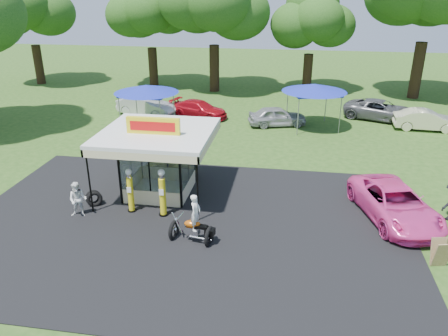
{
  "coord_description": "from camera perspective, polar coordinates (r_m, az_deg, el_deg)",
  "views": [
    {
      "loc": [
        4.48,
        -14.59,
        10.0
      ],
      "look_at": [
        1.49,
        4.0,
        2.04
      ],
      "focal_mm": 35.0,
      "sensor_mm": 36.0,
      "label": 1
    }
  ],
  "objects": [
    {
      "name": "tent_east",
      "position": [
        32.95,
        11.73,
        10.18
      ],
      "size": [
        4.73,
        4.73,
        3.31
      ],
      "rotation": [
        0.0,
        0.0,
        0.28
      ],
      "color": "gray",
      "rests_on": "ground"
    },
    {
      "name": "asphalt_apron",
      "position": [
        19.87,
        -5.21,
        -7.32
      ],
      "size": [
        20.0,
        14.0,
        0.04
      ],
      "primitive_type": "cube",
      "color": "black",
      "rests_on": "ground"
    },
    {
      "name": "oak_far_c",
      "position": [
        43.76,
        -1.33,
        20.45
      ],
      "size": [
        10.85,
        10.85,
        12.79
      ],
      "color": "black",
      "rests_on": "ground"
    },
    {
      "name": "gas_pump_left",
      "position": [
        20.86,
        -12.13,
        -3.02
      ],
      "size": [
        0.41,
        0.41,
        2.2
      ],
      "color": "black",
      "rests_on": "ground"
    },
    {
      "name": "oak_far_d",
      "position": [
        44.68,
        11.3,
        17.97
      ],
      "size": [
        8.51,
        8.51,
        10.14
      ],
      "color": "black",
      "rests_on": "ground"
    },
    {
      "name": "bg_car_c",
      "position": [
        33.53,
        6.97,
        6.73
      ],
      "size": [
        4.66,
        2.9,
        1.48
      ],
      "primitive_type": "imported",
      "rotation": [
        0.0,
        0.0,
        1.85
      ],
      "color": "#9D9CA0",
      "rests_on": "ground"
    },
    {
      "name": "ground",
      "position": [
        18.24,
        -6.74,
        -10.49
      ],
      "size": [
        120.0,
        120.0,
        0.0
      ],
      "primitive_type": "plane",
      "color": "#254816",
      "rests_on": "ground"
    },
    {
      "name": "bg_car_b",
      "position": [
        35.49,
        -3.28,
        7.67
      ],
      "size": [
        5.07,
        3.24,
        1.37
      ],
      "primitive_type": "imported",
      "rotation": [
        0.0,
        0.0,
        1.27
      ],
      "color": "#B00D19",
      "rests_on": "ground"
    },
    {
      "name": "oak_far_a",
      "position": [
        51.36,
        -23.99,
        18.01
      ],
      "size": [
        9.61,
        9.61,
        11.38
      ],
      "color": "black",
      "rests_on": "ground"
    },
    {
      "name": "spare_tires",
      "position": [
        22.17,
        -16.63,
        -3.82
      ],
      "size": [
        0.97,
        0.86,
        0.79
      ],
      "rotation": [
        0.0,
        0.0,
        0.5
      ],
      "color": "black",
      "rests_on": "ground"
    },
    {
      "name": "bg_car_d",
      "position": [
        37.0,
        19.76,
        7.14
      ],
      "size": [
        6.14,
        4.45,
        1.55
      ],
      "primitive_type": "imported",
      "rotation": [
        0.0,
        0.0,
        1.19
      ],
      "color": "#565759",
      "rests_on": "ground"
    },
    {
      "name": "gas_pump_right",
      "position": [
        20.2,
        -8.04,
        -3.37
      ],
      "size": [
        0.44,
        0.44,
        2.35
      ],
      "color": "black",
      "rests_on": "ground"
    },
    {
      "name": "bg_car_a",
      "position": [
        36.54,
        -10.08,
        8.03
      ],
      "size": [
        5.29,
        3.09,
        1.65
      ],
      "primitive_type": "imported",
      "rotation": [
        0.0,
        0.0,
        1.28
      ],
      "color": "silver",
      "rests_on": "ground"
    },
    {
      "name": "pink_sedan",
      "position": [
        21.37,
        21.4,
        -4.33
      ],
      "size": [
        4.05,
        6.13,
        1.56
      ],
      "primitive_type": "imported",
      "rotation": [
        0.0,
        0.0,
        0.28
      ],
      "color": "#F843A2",
      "rests_on": "ground"
    },
    {
      "name": "a_frame_sign",
      "position": [
        18.78,
        26.41,
        -9.93
      ],
      "size": [
        0.66,
        0.67,
        1.1
      ],
      "rotation": [
        0.0,
        0.0,
        0.22
      ],
      "color": "#593819",
      "rests_on": "ground"
    },
    {
      "name": "kiosk_car",
      "position": [
        24.64,
        -6.85,
        0.03
      ],
      "size": [
        2.82,
        1.13,
        0.96
      ],
      "primitive_type": "imported",
      "rotation": [
        0.0,
        0.0,
        1.57
      ],
      "color": "yellow",
      "rests_on": "ground"
    },
    {
      "name": "tent_west",
      "position": [
        32.58,
        -10.11,
        10.1
      ],
      "size": [
        4.68,
        4.68,
        3.27
      ],
      "rotation": [
        0.0,
        0.0,
        -0.05
      ],
      "color": "gray",
      "rests_on": "ground"
    },
    {
      "name": "oak_far_b",
      "position": [
        47.05,
        -9.63,
        18.84
      ],
      "size": [
        9.05,
        9.05,
        10.8
      ],
      "color": "black",
      "rests_on": "ground"
    },
    {
      "name": "spectator_west",
      "position": [
        21.18,
        -18.53,
        -3.94
      ],
      "size": [
        0.93,
        0.77,
        1.71
      ],
      "primitive_type": "imported",
      "rotation": [
        0.0,
        0.0,
        0.16
      ],
      "color": "white",
      "rests_on": "ground"
    },
    {
      "name": "gas_station_kiosk",
      "position": [
        22.2,
        -8.52,
        0.94
      ],
      "size": [
        5.4,
        5.4,
        4.18
      ],
      "color": "white",
      "rests_on": "ground"
    },
    {
      "name": "motorcycle",
      "position": [
        18.21,
        -3.92,
        -7.18
      ],
      "size": [
        1.98,
        1.17,
        2.27
      ],
      "rotation": [
        0.0,
        0.0,
        -0.16
      ],
      "color": "black",
      "rests_on": "ground"
    },
    {
      "name": "bg_car_e",
      "position": [
        35.58,
        24.85,
        5.72
      ],
      "size": [
        4.63,
        1.81,
        1.5
      ],
      "primitive_type": "imported",
      "rotation": [
        0.0,
        0.0,
        1.52
      ],
      "color": "beige",
      "rests_on": "ground"
    }
  ]
}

